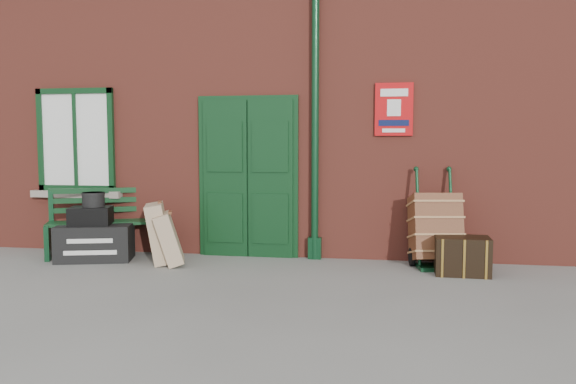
% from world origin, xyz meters
% --- Properties ---
extents(ground, '(80.00, 80.00, 0.00)m').
position_xyz_m(ground, '(0.00, 0.00, 0.00)').
color(ground, gray).
rests_on(ground, ground).
extents(station_building, '(10.30, 4.30, 4.36)m').
position_xyz_m(station_building, '(-0.00, 3.49, 2.16)').
color(station_building, brown).
rests_on(station_building, ground).
extents(bench, '(1.67, 1.09, 0.99)m').
position_xyz_m(bench, '(-2.31, 1.22, 0.50)').
color(bench, black).
rests_on(bench, ground).
extents(houdini_trunk, '(1.09, 0.78, 0.49)m').
position_xyz_m(houdini_trunk, '(-2.31, 0.84, 0.25)').
color(houdini_trunk, black).
rests_on(houdini_trunk, ground).
extents(strongbox, '(0.62, 0.52, 0.25)m').
position_xyz_m(strongbox, '(-2.36, 0.84, 0.61)').
color(strongbox, black).
rests_on(strongbox, houdini_trunk).
extents(hatbox, '(0.36, 0.36, 0.20)m').
position_xyz_m(hatbox, '(-2.33, 0.87, 0.83)').
color(hatbox, black).
rests_on(hatbox, strongbox).
extents(suitcase_back, '(0.52, 0.65, 0.81)m').
position_xyz_m(suitcase_back, '(-1.37, 0.82, 0.41)').
color(suitcase_back, tan).
rests_on(suitcase_back, ground).
extents(suitcase_front, '(0.54, 0.61, 0.70)m').
position_xyz_m(suitcase_front, '(-1.19, 0.72, 0.35)').
color(suitcase_front, tan).
rests_on(suitcase_front, ground).
extents(porter_trolley, '(0.71, 0.75, 1.27)m').
position_xyz_m(porter_trolley, '(2.25, 1.20, 0.49)').
color(porter_trolley, '#0D351B').
rests_on(porter_trolley, ground).
extents(dark_trunk, '(0.65, 0.43, 0.47)m').
position_xyz_m(dark_trunk, '(2.53, 0.80, 0.23)').
color(dark_trunk, black).
rests_on(dark_trunk, ground).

